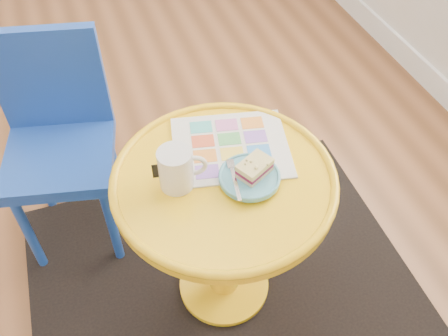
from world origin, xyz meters
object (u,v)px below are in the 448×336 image
object	(u,v)px
mug	(177,168)
plate	(249,177)
chair	(58,133)
newspaper	(231,147)
side_table	(224,215)

from	to	relation	value
mug	plate	bearing A→B (deg)	-5.58
chair	newspaper	distance (m)	0.60
plate	side_table	bearing A→B (deg)	149.30
chair	mug	distance (m)	0.56
side_table	mug	world-z (taller)	mug
side_table	mug	size ratio (longest dim) A/B	4.77
side_table	chair	world-z (taller)	chair
chair	plate	distance (m)	0.70
side_table	plate	distance (m)	0.19
side_table	mug	distance (m)	0.25
plate	chair	bearing A→B (deg)	132.39
side_table	chair	size ratio (longest dim) A/B	0.77
chair	plate	bearing A→B (deg)	-34.26
chair	newspaper	xyz separation A→B (m)	(0.46, -0.37, 0.13)
chair	newspaper	bearing A→B (deg)	-25.46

